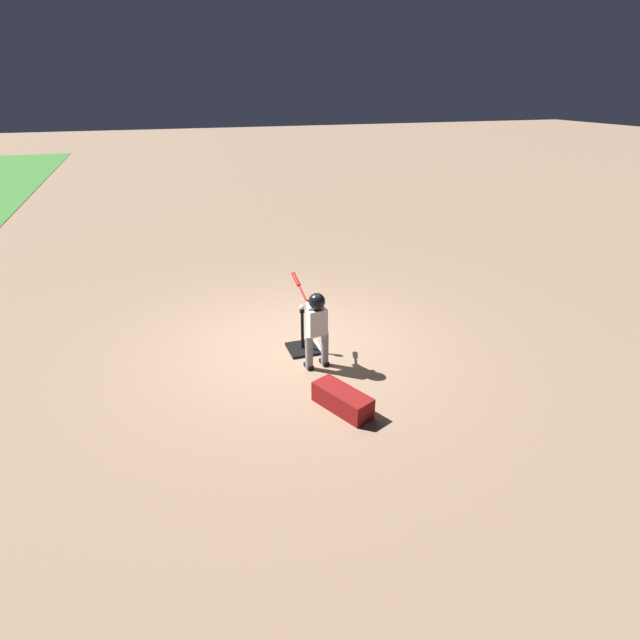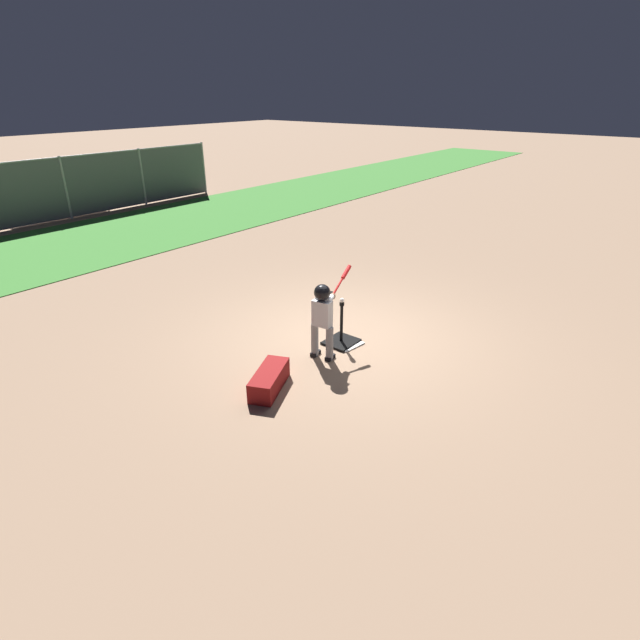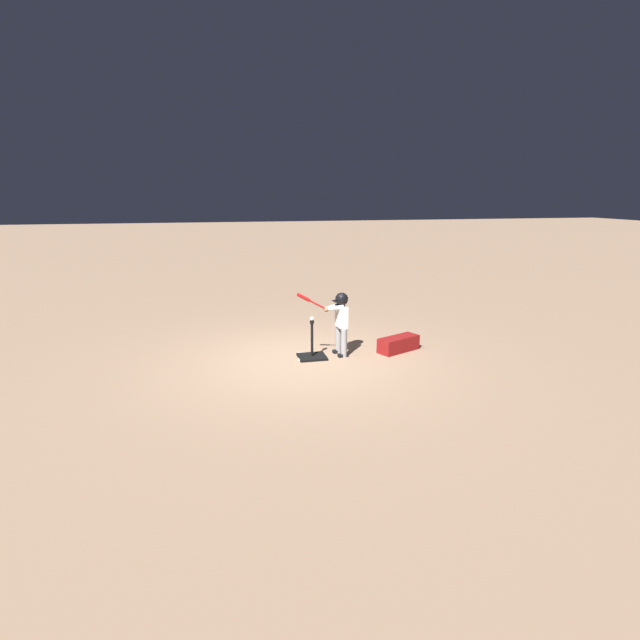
# 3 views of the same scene
# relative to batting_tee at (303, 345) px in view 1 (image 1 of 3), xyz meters

# --- Properties ---
(ground_plane) EXTENTS (90.00, 90.00, 0.00)m
(ground_plane) POSITION_rel_batting_tee_xyz_m (0.23, 0.10, -0.08)
(ground_plane) COLOR #93755B
(home_plate) EXTENTS (0.49, 0.49, 0.02)m
(home_plate) POSITION_rel_batting_tee_xyz_m (0.02, -0.07, -0.07)
(home_plate) COLOR white
(home_plate) RESTS_ON ground_plane
(batting_tee) EXTENTS (0.51, 0.46, 0.70)m
(batting_tee) POSITION_rel_batting_tee_xyz_m (0.00, 0.00, 0.00)
(batting_tee) COLOR black
(batting_tee) RESTS_ON ground_plane
(batter_child) EXTENTS (0.97, 0.38, 1.24)m
(batter_child) POSITION_rel_batting_tee_xyz_m (-0.53, -0.05, 0.67)
(batter_child) COLOR gray
(batter_child) RESTS_ON ground_plane
(baseball) EXTENTS (0.07, 0.07, 0.07)m
(baseball) POSITION_rel_batting_tee_xyz_m (0.00, 0.00, 0.66)
(baseball) COLOR white
(baseball) RESTS_ON batting_tee
(equipment_bag) EXTENTS (0.90, 0.64, 0.28)m
(equipment_bag) POSITION_rel_batting_tee_xyz_m (-1.69, -0.03, 0.06)
(equipment_bag) COLOR maroon
(equipment_bag) RESTS_ON ground_plane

